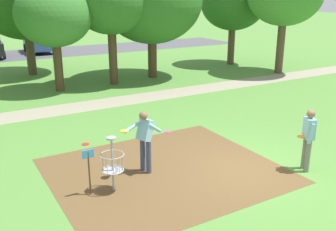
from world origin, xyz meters
The scene contains 14 objects.
ground_plane centered at (0.00, 0.00, 0.00)m, with size 160.00×160.00×0.00m, color #518438.
dirt_tee_pad centered at (-1.96, 1.08, 0.00)m, with size 5.93×5.14×0.01m, color brown.
disc_golf_basket centered at (-3.65, 0.77, 0.75)m, with size 0.98×0.58×1.39m.
player_foreground_watching centered at (1.35, -0.81, 0.97)m, with size 0.45×0.49×1.71m.
player_throwing centered at (-2.45, 1.28, 0.99)m, with size 1.17×0.46×1.71m.
frisbee_near_basket centered at (-0.37, 3.62, 0.01)m, with size 0.22×0.22×0.02m, color #E53D99.
frisbee_mid_grass centered at (-3.20, 4.00, 0.01)m, with size 0.23×0.23×0.02m, color red.
tree_near_right centered at (0.94, 11.50, 4.23)m, with size 3.93×3.93×5.93m.
tree_mid_left centered at (3.55, 12.03, 4.24)m, with size 5.54×5.54×6.61m.
tree_mid_right centered at (10.12, 13.05, 4.04)m, with size 4.25×4.25×5.87m.
tree_far_right centered at (-1.93, 11.49, 3.64)m, with size 3.59×3.59×5.20m.
parking_lot_strip centered at (0.00, 24.73, 0.00)m, with size 36.00×6.00×0.01m, color #4C4C51.
parked_car_center_left centered at (0.15, 25.24, 0.92)m, with size 2.10×4.26×1.84m.
gravel_path centered at (0.00, 8.20, 0.00)m, with size 40.00×1.57×0.00m, color gray.
Camera 1 is at (-6.68, -7.10, 4.59)m, focal length 40.87 mm.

